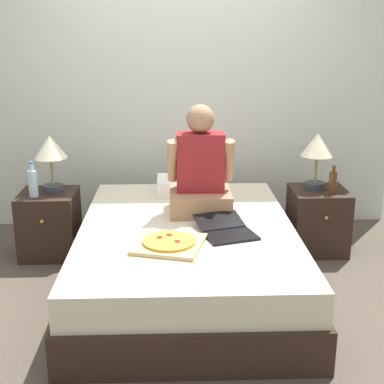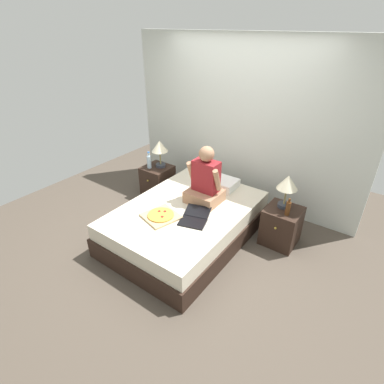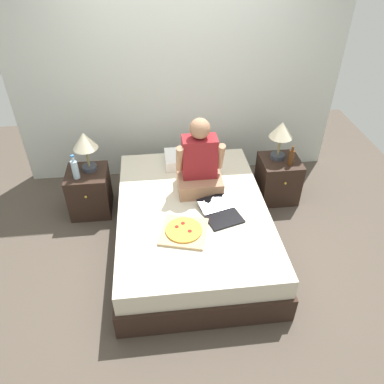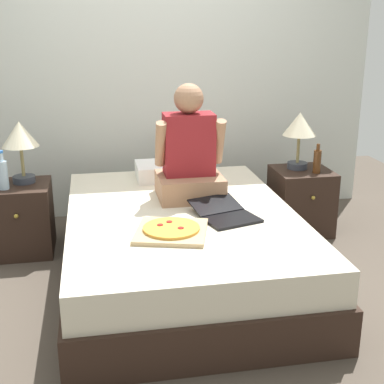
{
  "view_description": "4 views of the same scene",
  "coord_description": "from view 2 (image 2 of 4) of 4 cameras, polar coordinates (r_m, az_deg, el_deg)",
  "views": [
    {
      "loc": [
        -0.09,
        -3.42,
        1.75
      ],
      "look_at": [
        0.03,
        -0.02,
        0.72
      ],
      "focal_mm": 50.0,
      "sensor_mm": 36.0,
      "label": 1
    },
    {
      "loc": [
        2.02,
        -2.64,
        2.6
      ],
      "look_at": [
        0.15,
        -0.07,
        0.79
      ],
      "focal_mm": 28.0,
      "sensor_mm": 36.0,
      "label": 2
    },
    {
      "loc": [
        -0.32,
        -2.8,
        2.8
      ],
      "look_at": [
        -0.03,
        -0.19,
        0.8
      ],
      "focal_mm": 35.0,
      "sensor_mm": 36.0,
      "label": 3
    },
    {
      "loc": [
        -0.53,
        -3.2,
        1.65
      ],
      "look_at": [
        0.04,
        -0.19,
        0.66
      ],
      "focal_mm": 50.0,
      "sensor_mm": 36.0,
      "label": 4
    }
  ],
  "objects": [
    {
      "name": "nightstand_right",
      "position": [
        4.14,
        16.64,
        -6.19
      ],
      "size": [
        0.44,
        0.47,
        0.52
      ],
      "color": "black",
      "rests_on": "ground"
    },
    {
      "name": "nightstand_left",
      "position": [
        5.09,
        -6.53,
        2.1
      ],
      "size": [
        0.44,
        0.47,
        0.52
      ],
      "color": "black",
      "rests_on": "ground"
    },
    {
      "name": "laptop",
      "position": [
        3.69,
        0.43,
        -5.09
      ],
      "size": [
        0.42,
        0.49,
        0.07
      ],
      "color": "black",
      "rests_on": "bed"
    },
    {
      "name": "pillow",
      "position": [
        4.45,
        5.23,
        1.88
      ],
      "size": [
        0.52,
        0.34,
        0.12
      ],
      "primitive_type": "cube",
      "color": "white",
      "rests_on": "bed"
    },
    {
      "name": "water_bottle",
      "position": [
        4.92,
        -8.17,
        5.78
      ],
      "size": [
        0.07,
        0.07,
        0.28
      ],
      "color": "silver",
      "rests_on": "nightstand_left"
    },
    {
      "name": "person_seated",
      "position": [
        3.95,
        2.54,
        1.92
      ],
      "size": [
        0.47,
        0.4,
        0.78
      ],
      "color": "#A37556",
      "rests_on": "bed"
    },
    {
      "name": "bed",
      "position": [
        4.08,
        -1.14,
        -5.8
      ],
      "size": [
        1.49,
        2.1,
        0.47
      ],
      "color": "black",
      "rests_on": "ground"
    },
    {
      "name": "lamp_on_right_nightstand",
      "position": [
        3.89,
        17.73,
        1.35
      ],
      "size": [
        0.26,
        0.26,
        0.45
      ],
      "color": "#333842",
      "rests_on": "nightstand_right"
    },
    {
      "name": "beer_bottle",
      "position": [
        3.85,
        17.81,
        -2.95
      ],
      "size": [
        0.06,
        0.06,
        0.23
      ],
      "color": "#512D14",
      "rests_on": "nightstand_right"
    },
    {
      "name": "wall_back",
      "position": [
        4.72,
        9.36,
        12.69
      ],
      "size": [
        3.81,
        0.12,
        2.5
      ],
      "primitive_type": "cube",
      "color": "silver",
      "rests_on": "ground"
    },
    {
      "name": "ground_plane",
      "position": [
        4.22,
        -1.1,
        -8.38
      ],
      "size": [
        5.81,
        5.81,
        0.0
      ],
      "primitive_type": "plane",
      "color": "#4C4238"
    },
    {
      "name": "pizza_box",
      "position": [
        3.76,
        -5.96,
        -4.53
      ],
      "size": [
        0.49,
        0.49,
        0.05
      ],
      "color": "tan",
      "rests_on": "bed"
    },
    {
      "name": "lamp_on_left_nightstand",
      "position": [
        4.85,
        -6.17,
        8.33
      ],
      "size": [
        0.26,
        0.26,
        0.45
      ],
      "color": "#333842",
      "rests_on": "nightstand_left"
    }
  ]
}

